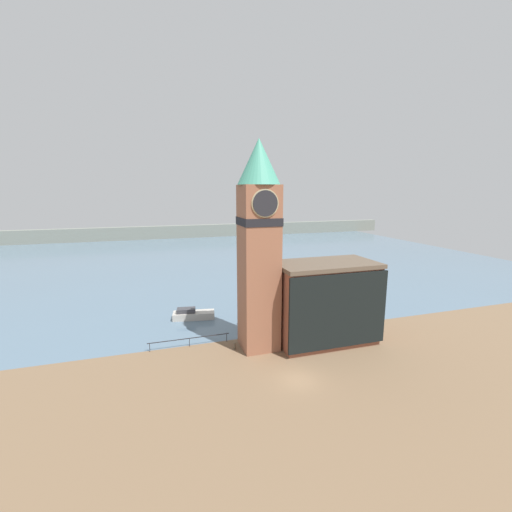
% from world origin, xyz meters
% --- Properties ---
extents(ground_plane, '(160.00, 160.00, 0.00)m').
position_xyz_m(ground_plane, '(0.00, 0.00, 0.00)').
color(ground_plane, brown).
extents(water, '(160.00, 120.00, 0.00)m').
position_xyz_m(water, '(0.00, 71.21, -0.00)').
color(water, slate).
rests_on(water, ground_plane).
extents(far_shoreline, '(180.00, 3.00, 5.00)m').
position_xyz_m(far_shoreline, '(0.00, 111.21, 2.50)').
color(far_shoreline, gray).
rests_on(far_shoreline, water).
extents(pier_railing, '(9.90, 0.08, 1.09)m').
position_xyz_m(pier_railing, '(-9.52, 10.96, 0.95)').
color(pier_railing, '#232328').
rests_on(pier_railing, ground_plane).
extents(clock_tower, '(4.83, 4.83, 24.43)m').
position_xyz_m(clock_tower, '(-1.46, 8.36, 12.95)').
color(clock_tower, '#935B42').
rests_on(clock_tower, ground_plane).
extents(pier_building, '(12.55, 7.03, 10.16)m').
position_xyz_m(pier_building, '(6.97, 7.51, 5.10)').
color(pier_building, brown).
rests_on(pier_building, ground_plane).
extents(boat_near, '(6.33, 3.12, 1.62)m').
position_xyz_m(boat_near, '(-7.95, 20.23, 0.63)').
color(boat_near, '#B7B2A8').
rests_on(boat_near, water).
extents(mooring_bollard_near, '(0.28, 0.28, 0.82)m').
position_xyz_m(mooring_bollard_near, '(-4.44, 8.59, 0.45)').
color(mooring_bollard_near, brown).
rests_on(mooring_bollard_near, ground_plane).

